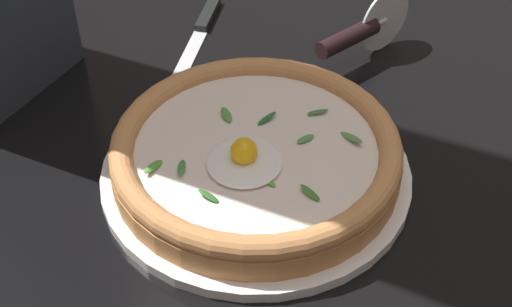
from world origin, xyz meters
TOP-DOWN VIEW (x-y plane):
  - ground_plane at (0.00, 0.00)m, footprint 2.40×2.40m
  - pizza_plate at (-0.04, 0.03)m, footprint 0.32×0.32m
  - pizza at (-0.04, 0.03)m, footprint 0.29×0.29m
  - pizza_cutter at (0.21, 0.01)m, footprint 0.15×0.07m
  - table_knife at (0.18, 0.22)m, footprint 0.20×0.07m

SIDE VIEW (x-z plane):
  - ground_plane at x=0.00m, z-range -0.03..0.00m
  - table_knife at x=0.18m, z-range 0.00..0.01m
  - pizza_plate at x=-0.04m, z-range 0.00..0.01m
  - pizza at x=-0.04m, z-range 0.01..0.06m
  - pizza_cutter at x=0.21m, z-range 0.00..0.08m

